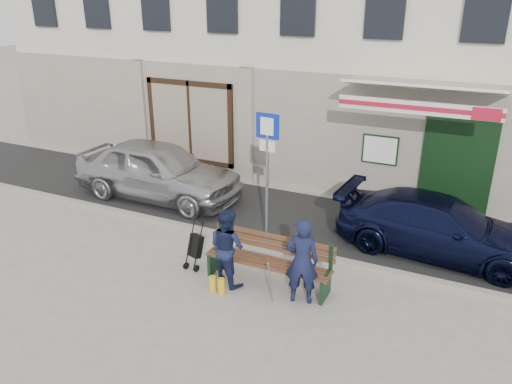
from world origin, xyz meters
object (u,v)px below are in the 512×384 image
Objects in this scene: car_navy at (439,227)px; bench at (266,261)px; woman at (227,247)px; car_silver at (158,170)px; man at (302,261)px; parking_sign at (267,157)px; stroller at (195,247)px.

bench is (-2.73, -2.57, -0.15)m from car_navy.
car_navy is at bearing -121.69° from woman.
man is at bearing -118.94° from car_silver.
man is (0.80, -0.27, 0.34)m from bench.
car_silver is 3.87m from parking_sign.
car_navy reaches higher than stroller.
bench is at bearing -60.66° from parking_sign.
bench is at bearing 19.78° from stroller.
car_silver reaches higher than bench.
car_navy is 1.74× the size of bench.
woman is at bearing 2.26° from stroller.
parking_sign is 1.18× the size of bench.
car_navy is 4.33× the size of stroller.
car_navy is at bearing 50.09° from stroller.
car_silver is 4.61m from woman.
parking_sign reaches higher than bench.
car_silver is at bearing 154.83° from stroller.
stroller is at bearing -22.83° from man.
stroller is at bearing -178.75° from bench.
woman is at bearing 134.16° from car_navy.
bench is 1.50m from stroller.
car_silver is at bearing 93.86° from car_navy.
car_navy is at bearing -141.34° from man.
parking_sign reaches higher than woman.
bench is 1.61× the size of woman.
woman is (3.60, -2.88, -0.02)m from car_silver.
parking_sign is at bearing 109.93° from car_navy.
stroller is at bearing -110.62° from parking_sign.
car_silver is at bearing 169.94° from parking_sign.
car_silver is 3.02× the size of woman.
parking_sign reaches higher than car_silver.
man reaches higher than stroller.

